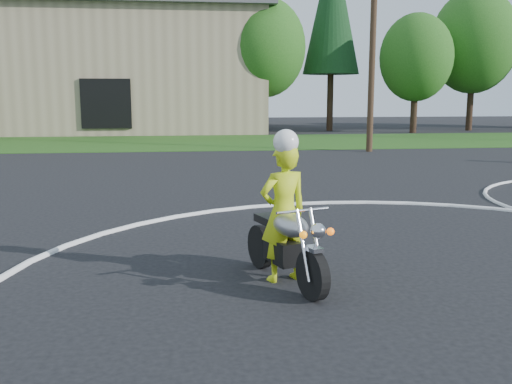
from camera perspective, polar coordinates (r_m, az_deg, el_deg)
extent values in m
cube|color=#1E4714|center=(31.22, -1.05, 5.06)|extent=(120.00, 10.00, 0.02)
torus|color=silver|center=(8.10, 17.51, -9.09)|extent=(12.12, 12.12, 0.12)
cylinder|color=black|center=(7.25, 5.69, -8.27)|extent=(0.32, 0.65, 0.65)
cylinder|color=black|center=(8.52, 0.46, -5.47)|extent=(0.32, 0.65, 0.65)
cube|color=black|center=(7.89, 2.68, -5.92)|extent=(0.47, 0.66, 0.32)
ellipsoid|color=#9D9DA2|center=(7.61, 3.46, -3.34)|extent=(0.58, 0.78, 0.30)
cube|color=black|center=(8.08, 1.62, -2.86)|extent=(0.47, 0.70, 0.11)
cylinder|color=white|center=(7.17, 4.72, -5.33)|extent=(0.17, 0.38, 0.87)
cylinder|color=silver|center=(7.26, 6.05, -5.15)|extent=(0.17, 0.38, 0.87)
cube|color=silver|center=(7.13, 5.83, -5.69)|extent=(0.22, 0.27, 0.05)
cylinder|color=silver|center=(7.28, 4.70, -1.87)|extent=(0.73, 0.27, 0.04)
sphere|color=silver|center=(7.00, 6.22, -3.90)|extent=(0.19, 0.19, 0.19)
sphere|color=orange|center=(6.93, 4.75, -4.29)|extent=(0.10, 0.10, 0.10)
sphere|color=#FF660C|center=(7.13, 7.46, -3.94)|extent=(0.10, 0.10, 0.10)
cylinder|color=white|center=(8.36, 2.33, -5.77)|extent=(0.35, 0.85, 0.09)
imported|color=#C1D816|center=(7.82, 2.77, -2.12)|extent=(0.80, 0.65, 1.91)
sphere|color=white|center=(7.63, 3.01, 5.02)|extent=(0.34, 0.34, 0.34)
cube|color=black|center=(36.16, -14.77, 8.54)|extent=(3.00, 0.16, 3.00)
cylinder|color=#382619|center=(38.32, 0.82, 8.33)|extent=(0.44, 0.44, 3.24)
ellipsoid|color=#1E5116|center=(38.43, 0.84, 14.25)|extent=(5.40, 5.40, 6.48)
cylinder|color=#382619|center=(41.25, 7.41, 8.86)|extent=(0.44, 0.44, 3.96)
cone|color=black|center=(41.69, 7.62, 18.04)|extent=(3.96, 3.96, 9.35)
cylinder|color=#382619|center=(40.00, 15.50, 7.79)|extent=(0.44, 0.44, 2.88)
ellipsoid|color=#1E5116|center=(40.06, 15.73, 12.82)|extent=(4.80, 4.80, 5.76)
cylinder|color=#382619|center=(43.92, 20.61, 8.14)|extent=(0.44, 0.44, 3.60)
ellipsoid|color=#1E5116|center=(44.07, 20.96, 13.85)|extent=(6.00, 6.00, 7.20)
cylinder|color=#382619|center=(38.98, -5.27, 8.05)|extent=(0.44, 0.44, 2.88)
ellipsoid|color=#1E5116|center=(39.04, -5.36, 13.22)|extent=(4.80, 4.80, 5.76)
cylinder|color=#473321|center=(26.40, 11.61, 14.85)|extent=(0.28, 0.28, 10.00)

